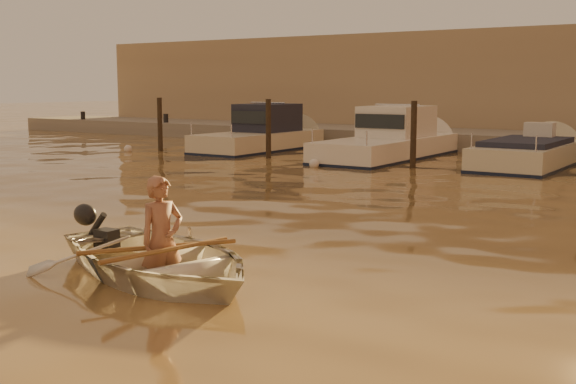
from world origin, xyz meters
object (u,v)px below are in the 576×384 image
Objects in this scene: moored_boat_1 at (259,134)px; moored_boat_2 at (388,140)px; waterfront_building at (540,87)px; dinghy at (158,259)px; person at (162,240)px; moored_boat_3 at (529,159)px.

moored_boat_2 is (5.40, 0.00, 0.00)m from moored_boat_1.
waterfront_building reaches higher than moored_boat_2.
waterfront_building is at bearing 79.19° from moored_boat_2.
waterfront_building is at bearing 21.38° from dinghy.
moored_boat_2 is (-4.43, 15.69, 0.11)m from person.
moored_boat_2 is 0.17× the size of waterfront_building.
moored_boat_3 is at bearing -76.55° from waterfront_building.
moored_boat_1 reaches higher than moored_boat_3.
person is 0.04× the size of waterfront_building.
moored_boat_3 is at bearing 0.00° from moored_boat_2.
moored_boat_1 is at bearing 180.00° from moored_boat_3.
person is at bearing -90.00° from dinghy.
moored_boat_1 is (-9.83, 15.69, 0.11)m from person.
person is 16.30m from moored_boat_2.
moored_boat_3 is at bearing 15.49° from person.
moored_boat_1 is 0.15× the size of waterfront_building.
dinghy is 0.08× the size of waterfront_building.
moored_boat_1 is 5.40m from moored_boat_2.
person reaches higher than moored_boat_3.
dinghy is 0.28m from person.
waterfront_building reaches higher than moored_boat_1.
person is (0.10, -0.03, 0.26)m from dinghy.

